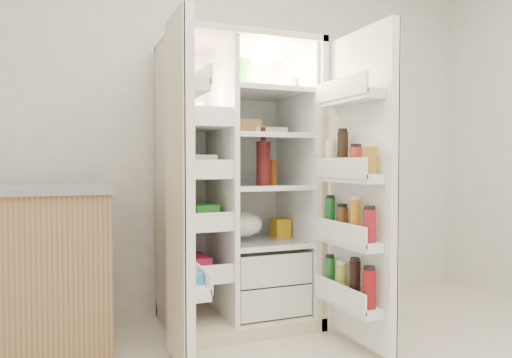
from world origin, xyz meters
name	(u,v)px	position (x,y,z in m)	size (l,w,h in m)	color
wall_back	(232,119)	(0.00, 2.00, 1.35)	(4.00, 0.02, 2.70)	white
refrigerator	(237,207)	(-0.09, 1.65, 0.74)	(0.92, 0.70, 1.80)	beige
freezer_door	(180,191)	(-0.60, 1.05, 0.89)	(0.15, 0.40, 1.72)	white
fridge_door	(359,193)	(0.38, 0.96, 0.87)	(0.17, 0.58, 1.72)	white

